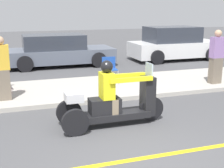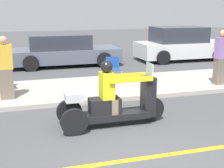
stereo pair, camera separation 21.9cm
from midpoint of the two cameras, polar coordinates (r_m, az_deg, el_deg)
The scene contains 9 objects.
ground_plane at distance 5.44m, azimuth 4.27°, elevation -13.44°, with size 60.00×60.00×0.00m, color #4C4C4F.
lane_stripe at distance 5.45m, azimuth 4.40°, elevation -13.39°, with size 24.00×0.12×0.01m.
sidewalk_strip at distance 9.56m, azimuth -6.36°, elevation -0.95°, with size 28.00×2.80×0.12m.
motorcycle_trike at distance 6.68m, azimuth -0.85°, elevation -3.43°, with size 2.36×0.76×1.43m.
spectator_with_child at distance 10.35m, azimuth 17.96°, elevation 4.57°, with size 0.42×0.27×1.70m.
spectator_by_tree at distance 8.56m, azimuth -20.15°, elevation 2.45°, with size 0.40×0.25×1.66m.
folding_chair_curbside at distance 10.00m, azimuth -1.12°, elevation 3.12°, with size 0.52×0.52×0.82m.
parked_car_lot_right at distance 15.43m, azimuth 10.91°, elevation 7.14°, with size 4.37×2.04×1.59m.
parked_car_lot_center at distance 13.76m, azimuth -10.37°, elevation 5.97°, with size 4.65×2.03×1.36m.
Camera 1 is at (-2.00, -4.42, 2.50)m, focal length 50.00 mm.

